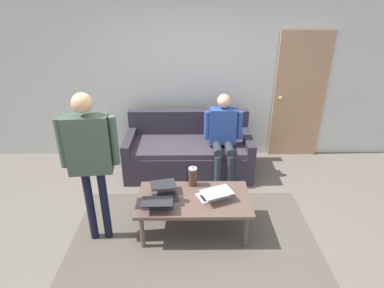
% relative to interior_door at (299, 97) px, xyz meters
% --- Properties ---
extents(ground_plane, '(7.68, 7.68, 0.00)m').
position_rel_interior_door_xyz_m(ground_plane, '(1.75, 2.11, -1.02)').
color(ground_plane, '#6D655B').
extents(area_rug, '(2.77, 1.70, 0.01)m').
position_rel_interior_door_xyz_m(area_rug, '(1.72, 2.06, -1.02)').
color(area_rug, '#585147').
rests_on(area_rug, ground_plane).
extents(back_wall, '(7.04, 0.11, 2.70)m').
position_rel_interior_door_xyz_m(back_wall, '(1.75, -0.09, 0.33)').
color(back_wall, silver).
rests_on(back_wall, ground_plane).
extents(interior_door, '(0.82, 0.09, 2.05)m').
position_rel_interior_door_xyz_m(interior_door, '(0.00, 0.00, 0.00)').
color(interior_door, tan).
rests_on(interior_door, ground_plane).
extents(couch, '(1.88, 0.88, 0.88)m').
position_rel_interior_door_xyz_m(couch, '(1.78, 0.55, -0.72)').
color(couch, '#302B37').
rests_on(couch, ground_plane).
extents(coffee_table, '(1.27, 0.70, 0.45)m').
position_rel_interior_door_xyz_m(coffee_table, '(1.72, 1.96, -0.62)').
color(coffee_table, brown).
rests_on(coffee_table, ground_plane).
extents(laptop_left, '(0.34, 0.33, 0.12)m').
position_rel_interior_door_xyz_m(laptop_left, '(2.11, 2.12, -0.53)').
color(laptop_left, '#28282D').
rests_on(laptop_left, coffee_table).
extents(laptop_center, '(0.43, 0.41, 0.12)m').
position_rel_interior_door_xyz_m(laptop_center, '(1.50, 1.96, -0.53)').
color(laptop_center, silver).
rests_on(laptop_center, coffee_table).
extents(laptop_right, '(0.35, 0.37, 0.12)m').
position_rel_interior_door_xyz_m(laptop_right, '(2.06, 1.93, -0.53)').
color(laptop_right, '#28282D').
rests_on(laptop_right, coffee_table).
extents(french_press, '(0.12, 0.10, 0.26)m').
position_rel_interior_door_xyz_m(french_press, '(1.73, 1.70, -0.45)').
color(french_press, '#4C3323').
rests_on(french_press, coffee_table).
extents(person_standing, '(0.60, 0.23, 1.71)m').
position_rel_interior_door_xyz_m(person_standing, '(2.78, 2.07, 0.07)').
color(person_standing, black).
rests_on(person_standing, ground_plane).
extents(person_seated, '(0.55, 0.51, 1.28)m').
position_rel_interior_door_xyz_m(person_seated, '(1.29, 0.78, -0.30)').
color(person_seated, '#29323E').
rests_on(person_seated, ground_plane).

